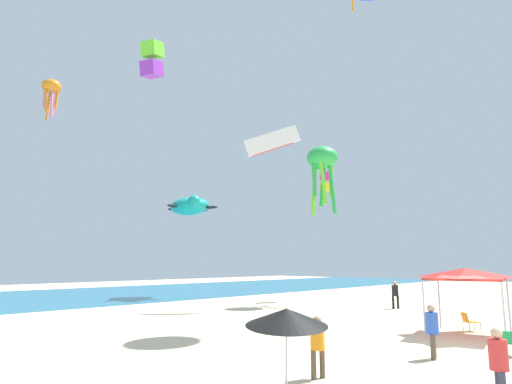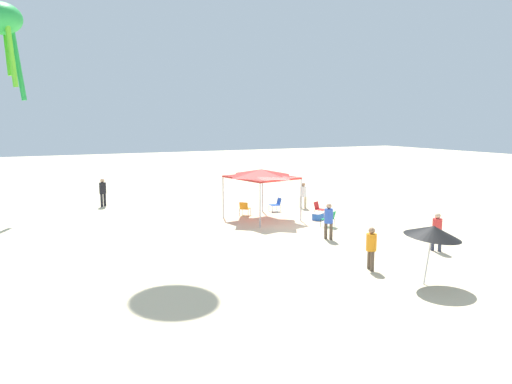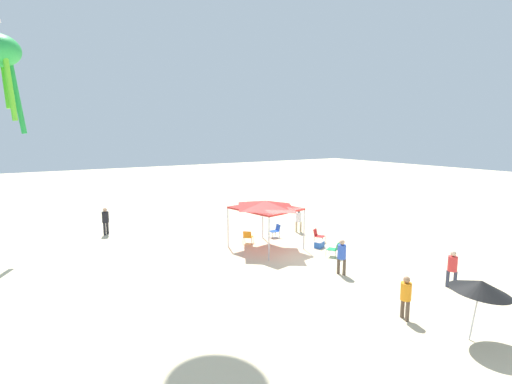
{
  "view_description": "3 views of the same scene",
  "coord_description": "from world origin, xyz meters",
  "px_view_note": "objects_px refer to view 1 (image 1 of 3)",
  "views": [
    {
      "loc": [
        -17.7,
        -6.02,
        3.03
      ],
      "look_at": [
        -0.05,
        10.72,
        6.94
      ],
      "focal_mm": 30.73,
      "sensor_mm": 36.0,
      "label": 1
    },
    {
      "loc": [
        -21.03,
        12.53,
        5.44
      ],
      "look_at": [
        0.77,
        1.58,
        1.79
      ],
      "focal_mm": 33.59,
      "sensor_mm": 36.0,
      "label": 2
    },
    {
      "loc": [
        -16.01,
        12.65,
        6.61
      ],
      "look_at": [
        1.96,
        1.34,
        3.38
      ],
      "focal_mm": 27.32,
      "sensor_mm": 36.0,
      "label": 3
    }
  ],
  "objects_px": {
    "kite_octopus_green": "(322,161)",
    "canopy_tent": "(465,274)",
    "person_beachcomber": "(499,360)",
    "kite_octopus_orange": "(51,88)",
    "folding_chair_facing_ocean": "(507,341)",
    "kite_box_lime": "(152,59)",
    "person_by_tent": "(395,292)",
    "kite_turtle_teal": "(190,206)",
    "folding_chair_near_cooler": "(469,320)",
    "person_near_umbrella": "(317,342)",
    "kite_box_magenta": "(326,181)",
    "person_kite_handler": "(432,327)",
    "beach_umbrella": "(287,317)",
    "kite_parafoil_white": "(272,141)"
  },
  "relations": [
    {
      "from": "folding_chair_facing_ocean",
      "to": "kite_box_lime",
      "type": "relative_size",
      "value": 0.38
    },
    {
      "from": "person_by_tent",
      "to": "kite_octopus_orange",
      "type": "xyz_separation_m",
      "value": [
        -15.3,
        20.49,
        15.53
      ]
    },
    {
      "from": "beach_umbrella",
      "to": "kite_parafoil_white",
      "type": "bearing_deg",
      "value": 42.13
    },
    {
      "from": "person_near_umbrella",
      "to": "person_by_tent",
      "type": "distance_m",
      "value": 19.18
    },
    {
      "from": "canopy_tent",
      "to": "kite_box_magenta",
      "type": "xyz_separation_m",
      "value": [
        11.11,
        14.51,
        7.38
      ]
    },
    {
      "from": "canopy_tent",
      "to": "folding_chair_facing_ocean",
      "type": "height_order",
      "value": "canopy_tent"
    },
    {
      "from": "folding_chair_facing_ocean",
      "to": "person_by_tent",
      "type": "height_order",
      "value": "person_by_tent"
    },
    {
      "from": "kite_octopus_green",
      "to": "kite_octopus_orange",
      "type": "height_order",
      "value": "kite_octopus_orange"
    },
    {
      "from": "kite_box_magenta",
      "to": "person_near_umbrella",
      "type": "bearing_deg",
      "value": -116.74
    },
    {
      "from": "person_beachcomber",
      "to": "kite_box_magenta",
      "type": "height_order",
      "value": "kite_box_magenta"
    },
    {
      "from": "folding_chair_near_cooler",
      "to": "kite_octopus_orange",
      "type": "relative_size",
      "value": 0.25
    },
    {
      "from": "canopy_tent",
      "to": "kite_turtle_teal",
      "type": "height_order",
      "value": "kite_turtle_teal"
    },
    {
      "from": "kite_octopus_green",
      "to": "kite_box_lime",
      "type": "bearing_deg",
      "value": 16.18
    },
    {
      "from": "person_by_tent",
      "to": "person_kite_handler",
      "type": "bearing_deg",
      "value": 75.18
    },
    {
      "from": "canopy_tent",
      "to": "kite_box_lime",
      "type": "distance_m",
      "value": 19.59
    },
    {
      "from": "kite_octopus_orange",
      "to": "person_beachcomber",
      "type": "bearing_deg",
      "value": -57.9
    },
    {
      "from": "person_kite_handler",
      "to": "person_near_umbrella",
      "type": "bearing_deg",
      "value": -33.71
    },
    {
      "from": "person_by_tent",
      "to": "kite_turtle_teal",
      "type": "bearing_deg",
      "value": -33.8
    },
    {
      "from": "person_by_tent",
      "to": "kite_turtle_teal",
      "type": "height_order",
      "value": "kite_turtle_teal"
    },
    {
      "from": "person_by_tent",
      "to": "person_beachcomber",
      "type": "xyz_separation_m",
      "value": [
        -17.21,
        -10.76,
        -0.1
      ]
    },
    {
      "from": "person_by_tent",
      "to": "kite_box_lime",
      "type": "distance_m",
      "value": 21.22
    },
    {
      "from": "folding_chair_near_cooler",
      "to": "kite_box_lime",
      "type": "xyz_separation_m",
      "value": [
        -8.24,
        13.46,
        14.0
      ]
    },
    {
      "from": "beach_umbrella",
      "to": "person_kite_handler",
      "type": "xyz_separation_m",
      "value": [
        6.64,
        -0.54,
        -0.83
      ]
    },
    {
      "from": "person_near_umbrella",
      "to": "person_beachcomber",
      "type": "xyz_separation_m",
      "value": [
        0.8,
        -4.17,
        0.02
      ]
    },
    {
      "from": "canopy_tent",
      "to": "kite_octopus_orange",
      "type": "relative_size",
      "value": 1.22
    },
    {
      "from": "person_by_tent",
      "to": "kite_turtle_teal",
      "type": "distance_m",
      "value": 19.36
    },
    {
      "from": "kite_octopus_green",
      "to": "kite_octopus_orange",
      "type": "xyz_separation_m",
      "value": [
        -14.66,
        15.38,
        5.89
      ]
    },
    {
      "from": "folding_chair_facing_ocean",
      "to": "person_beachcomber",
      "type": "distance_m",
      "value": 5.98
    },
    {
      "from": "kite_octopus_green",
      "to": "canopy_tent",
      "type": "bearing_deg",
      "value": 81.3
    },
    {
      "from": "folding_chair_facing_ocean",
      "to": "kite_box_lime",
      "type": "height_order",
      "value": "kite_box_lime"
    },
    {
      "from": "canopy_tent",
      "to": "beach_umbrella",
      "type": "xyz_separation_m",
      "value": [
        -12.1,
        -0.12,
        -0.71
      ]
    },
    {
      "from": "folding_chair_near_cooler",
      "to": "kite_octopus_orange",
      "type": "height_order",
      "value": "kite_octopus_orange"
    },
    {
      "from": "folding_chair_near_cooler",
      "to": "kite_octopus_green",
      "type": "relative_size",
      "value": 0.15
    },
    {
      "from": "kite_box_lime",
      "to": "folding_chair_facing_ocean",
      "type": "bearing_deg",
      "value": -6.44
    },
    {
      "from": "kite_box_lime",
      "to": "kite_box_magenta",
      "type": "bearing_deg",
      "value": 72.87
    },
    {
      "from": "canopy_tent",
      "to": "person_near_umbrella",
      "type": "height_order",
      "value": "canopy_tent"
    },
    {
      "from": "folding_chair_facing_ocean",
      "to": "person_near_umbrella",
      "type": "relative_size",
      "value": 0.51
    },
    {
      "from": "person_kite_handler",
      "to": "kite_box_magenta",
      "type": "height_order",
      "value": "kite_box_magenta"
    },
    {
      "from": "person_kite_handler",
      "to": "kite_octopus_orange",
      "type": "relative_size",
      "value": 0.52
    },
    {
      "from": "person_beachcomber",
      "to": "kite_box_magenta",
      "type": "relative_size",
      "value": 0.94
    },
    {
      "from": "folding_chair_near_cooler",
      "to": "person_by_tent",
      "type": "distance_m",
      "value": 9.6
    },
    {
      "from": "person_by_tent",
      "to": "kite_box_lime",
      "type": "bearing_deg",
      "value": 21.01
    },
    {
      "from": "canopy_tent",
      "to": "person_kite_handler",
      "type": "height_order",
      "value": "canopy_tent"
    },
    {
      "from": "person_by_tent",
      "to": "person_kite_handler",
      "type": "xyz_separation_m",
      "value": [
        -13.53,
        -7.86,
        -0.06
      ]
    },
    {
      "from": "beach_umbrella",
      "to": "kite_box_lime",
      "type": "bearing_deg",
      "value": 69.81
    },
    {
      "from": "canopy_tent",
      "to": "kite_box_magenta",
      "type": "relative_size",
      "value": 2.25
    },
    {
      "from": "folding_chair_facing_ocean",
      "to": "person_kite_handler",
      "type": "height_order",
      "value": "person_kite_handler"
    },
    {
      "from": "folding_chair_near_cooler",
      "to": "folding_chair_facing_ocean",
      "type": "distance_m",
      "value": 5.33
    },
    {
      "from": "person_beachcomber",
      "to": "kite_octopus_orange",
      "type": "distance_m",
      "value": 34.99
    },
    {
      "from": "folding_chair_facing_ocean",
      "to": "kite_octopus_green",
      "type": "distance_m",
      "value": 20.78
    }
  ]
}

